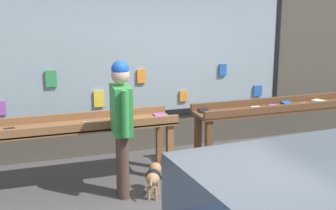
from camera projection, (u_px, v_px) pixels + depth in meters
ground_plane at (217, 204)px, 5.90m from camera, size 40.00×40.00×0.00m
shopfront_facade at (155, 47)px, 7.67m from camera, size 7.60×0.29×3.47m
display_table_left at (70, 131)px, 6.29m from camera, size 2.88×0.64×0.96m
display_table_right at (282, 112)px, 7.34m from camera, size 2.88×0.57×0.95m
person_browsing at (121, 117)px, 5.90m from camera, size 0.25×0.69×1.79m
small_dog at (154, 176)px, 6.08m from camera, size 0.33×0.51×0.39m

